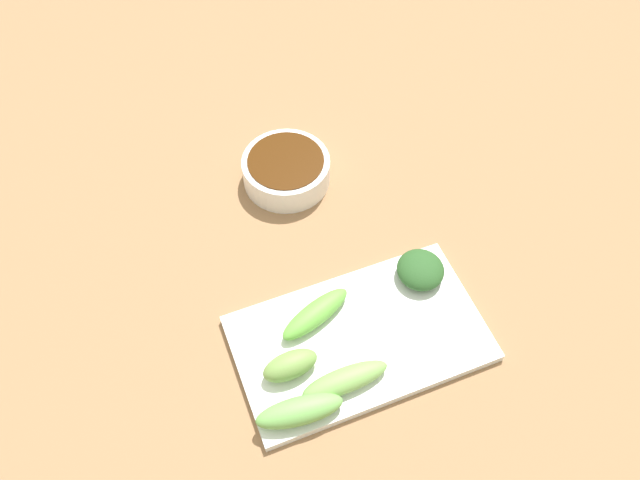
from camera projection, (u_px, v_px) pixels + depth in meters
tabletop at (318, 294)px, 0.81m from camera, size 2.10×2.10×0.02m
sauce_bowl at (286, 169)px, 0.88m from camera, size 0.12×0.12×0.04m
serving_plate at (359, 338)px, 0.76m from camera, size 0.16×0.28×0.01m
broccoli_leafy_0 at (420, 270)px, 0.79m from camera, size 0.06×0.06×0.03m
broccoli_stalk_1 at (345, 380)px, 0.71m from camera, size 0.03×0.10×0.02m
broccoli_stalk_2 at (300, 411)px, 0.69m from camera, size 0.04×0.10×0.03m
broccoli_stalk_3 at (290, 365)px, 0.72m from camera, size 0.03×0.06×0.03m
broccoli_stalk_4 at (315, 314)px, 0.76m from camera, size 0.06×0.10×0.02m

